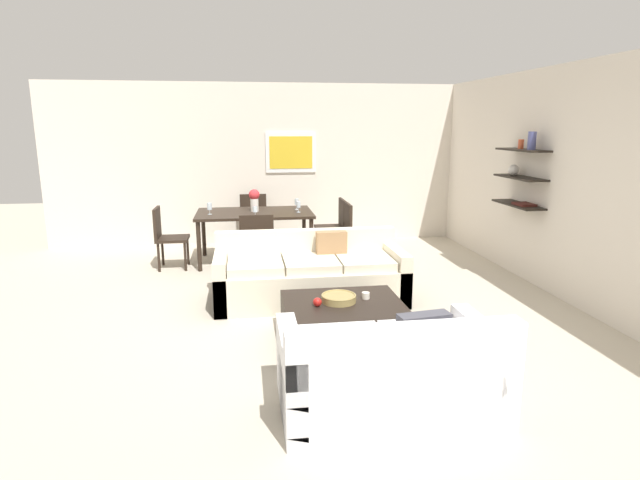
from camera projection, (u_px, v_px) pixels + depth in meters
name	position (u px, v px, depth m)	size (l,w,h in m)	color
ground_plane	(308.00, 310.00, 5.74)	(18.00, 18.00, 0.00)	#BCB29E
back_wall_unit	(299.00, 164.00, 8.90)	(8.40, 0.09, 2.70)	silver
right_wall_shelf_unit	(541.00, 179.00, 6.46)	(0.34, 8.20, 2.70)	silver
sofa_beige	(310.00, 276.00, 6.01)	(2.17, 0.90, 0.78)	beige
loveseat_white	(390.00, 372.00, 3.68)	(1.55, 0.90, 0.78)	white
coffee_table	(343.00, 322.00, 4.89)	(1.12, 0.97, 0.38)	black
decorative_bowl	(339.00, 298.00, 4.87)	(0.33, 0.33, 0.07)	#99844C
candle_jar	(366.00, 296.00, 4.96)	(0.07, 0.07, 0.06)	silver
apple_on_coffee_table	(317.00, 302.00, 4.75)	(0.08, 0.08, 0.08)	red
dining_table	(255.00, 216.00, 7.69)	(1.70, 1.03, 0.75)	black
dining_chair_left_near	(166.00, 234.00, 7.32)	(0.44, 0.44, 0.88)	black
dining_chair_foot	(257.00, 242.00, 6.83)	(0.44, 0.44, 0.88)	black
dining_chair_right_far	(335.00, 223.00, 8.13)	(0.44, 0.44, 0.88)	black
dining_chair_head	(254.00, 217.00, 8.62)	(0.44, 0.44, 0.88)	black
dining_chair_right_near	(341.00, 229.00, 7.68)	(0.44, 0.44, 0.88)	black
wine_glass_left_near	(209.00, 207.00, 7.43)	(0.07, 0.07, 0.17)	silver
wine_glass_head	(254.00, 200.00, 8.09)	(0.08, 0.08, 0.15)	silver
wine_glass_right_near	(298.00, 205.00, 7.62)	(0.06, 0.06, 0.16)	silver
wine_glass_right_far	(297.00, 202.00, 7.86)	(0.06, 0.06, 0.17)	silver
wine_glass_foot	(255.00, 210.00, 7.21)	(0.06, 0.06, 0.16)	silver
centerpiece_vase	(254.00, 199.00, 7.68)	(0.16, 0.16, 0.33)	silver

